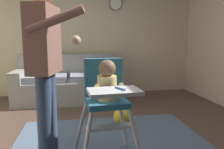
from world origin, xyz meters
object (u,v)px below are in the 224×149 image
(wall_clock, at_px, (116,4))
(couch, at_px, (69,83))
(adult_standing, at_px, (46,65))
(high_chair, at_px, (106,91))
(toy_ball, at_px, (122,116))

(wall_clock, bearing_deg, couch, -154.14)
(couch, xyz_separation_m, adult_standing, (-0.13, -2.18, 0.59))
(high_chair, bearing_deg, couch, -174.02)
(toy_ball, relative_size, wall_clock, 0.84)
(adult_standing, xyz_separation_m, wall_clock, (1.11, 2.65, 0.97))
(couch, distance_m, wall_clock, 1.90)
(high_chair, xyz_separation_m, adult_standing, (-0.53, 0.12, 0.24))
(couch, relative_size, adult_standing, 1.19)
(toy_ball, xyz_separation_m, wall_clock, (0.24, 1.86, 1.77))
(adult_standing, relative_size, wall_clock, 5.97)
(couch, height_order, high_chair, high_chair)
(adult_standing, xyz_separation_m, toy_ball, (0.87, 0.80, -0.80))
(couch, bearing_deg, toy_ball, 28.25)
(couch, relative_size, toy_ball, 8.48)
(adult_standing, distance_m, toy_ball, 1.43)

